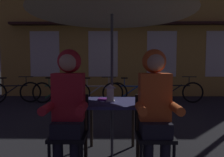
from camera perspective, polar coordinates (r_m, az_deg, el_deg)
The scene contains 14 objects.
ground_plane at distance 2.96m, azimuth -0.01°, elevation -20.57°, with size 60.00×60.00×0.00m, color #232326.
cafe_table at distance 2.75m, azimuth -0.01°, elevation -8.41°, with size 0.72×0.72×0.74m.
lantern at distance 2.70m, azimuth -0.47°, elevation -3.85°, with size 0.11×0.11×0.23m.
chair_left at distance 2.49m, azimuth -11.54°, elevation -13.42°, with size 0.40×0.40×0.87m.
chair_right at distance 2.48m, azimuth 11.39°, elevation -13.49°, with size 0.40×0.40×0.87m.
person_left_hooded at distance 2.35m, azimuth -11.96°, elevation -5.50°, with size 0.45×0.56×1.40m.
person_right_hooded at distance 2.34m, azimuth 11.78°, elevation -5.54°, with size 0.45×0.56×1.40m.
shopfront_building at distance 8.32m, azimuth 5.53°, elevation 16.98°, with size 10.00×0.93×6.20m.
bicycle_nearest at distance 7.19m, azimuth -25.69°, elevation -3.40°, with size 1.65×0.43×0.84m.
bicycle_second at distance 6.65m, azimuth -14.70°, elevation -3.70°, with size 1.68×0.15×0.84m.
bicycle_third at distance 6.40m, azimuth -4.38°, elevation -3.88°, with size 1.68×0.12×0.84m.
bicycle_fourth at distance 6.40m, azimuth 5.94°, elevation -3.89°, with size 1.67×0.26×0.84m.
bicycle_fifth at distance 6.87m, azimuth 17.32°, elevation -3.50°, with size 1.68×0.20×0.84m.
book at distance 2.82m, azimuth -1.81°, elevation -5.77°, with size 0.20×0.14×0.02m, color #661E7A.
Camera 1 is at (0.03, -2.69, 1.24)m, focal length 33.03 mm.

